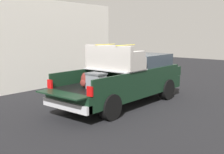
# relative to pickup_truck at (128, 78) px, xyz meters

# --- Properties ---
(ground_plane) EXTENTS (40.00, 40.00, 0.00)m
(ground_plane) POSITION_rel_pickup_truck_xyz_m (-0.35, 0.00, -0.95)
(ground_plane) COLOR black
(pickup_truck) EXTENTS (6.05, 2.06, 2.23)m
(pickup_truck) POSITION_rel_pickup_truck_xyz_m (0.00, 0.00, 0.00)
(pickup_truck) COLOR black
(pickup_truck) RESTS_ON ground_plane
(building_facade) EXTENTS (10.68, 0.36, 4.19)m
(building_facade) POSITION_rel_pickup_truck_xyz_m (-0.86, 4.96, 1.14)
(building_facade) COLOR silver
(building_facade) RESTS_ON ground_plane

